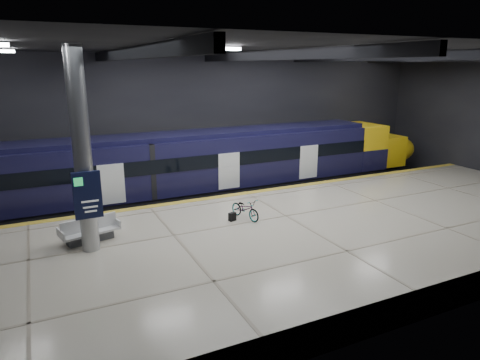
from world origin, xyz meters
TOP-DOWN VIEW (x-y plane):
  - ground at (0.00, 0.00)m, footprint 30.00×30.00m
  - room_shell at (-0.00, 0.00)m, footprint 30.10×16.10m
  - platform at (0.00, -2.50)m, footprint 30.00×11.00m
  - safety_strip at (0.00, 2.75)m, footprint 30.00×0.40m
  - rails at (0.00, 5.50)m, footprint 30.00×1.52m
  - train at (-1.61, 5.50)m, footprint 29.40×2.84m
  - bench at (-7.94, -0.22)m, footprint 2.22×1.31m
  - bicycle at (-1.75, -0.55)m, footprint 0.99×1.75m
  - pannier_bag at (-2.35, -0.55)m, footprint 0.34×0.26m
  - info_column at (-8.00, -1.03)m, footprint 0.90×0.78m

SIDE VIEW (x-z plane):
  - ground at x=0.00m, z-range 0.00..0.00m
  - rails at x=0.00m, z-range 0.00..0.16m
  - platform at x=0.00m, z-range 0.00..1.10m
  - safety_strip at x=0.00m, z-range 1.10..1.11m
  - pannier_bag at x=-2.35m, z-range 1.10..1.45m
  - bench at x=-7.94m, z-range 0.96..1.88m
  - bicycle at x=-1.75m, z-range 1.10..1.97m
  - train at x=-1.61m, z-range 0.16..3.95m
  - info_column at x=-8.00m, z-range 1.01..7.91m
  - room_shell at x=0.00m, z-range 1.69..9.74m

